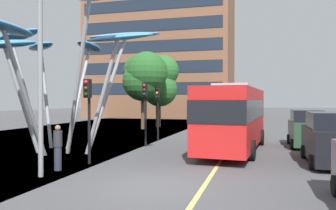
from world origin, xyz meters
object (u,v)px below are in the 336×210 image
traffic_light_kerb_far (145,101)px  pedestrian (58,148)px  red_bus (234,115)px  traffic_light_kerb_near (88,103)px  leaf_sculpture (60,42)px  car_parked_far (306,129)px  street_lamp (50,31)px  car_parked_mid (329,140)px  traffic_light_island_mid (158,102)px

traffic_light_kerb_far → pedestrian: bearing=-98.3°
red_bus → traffic_light_kerb_far: traffic_light_kerb_far is taller
red_bus → traffic_light_kerb_near: traffic_light_kerb_near is taller
leaf_sculpture → red_bus: bearing=15.5°
red_bus → car_parked_far: 4.97m
traffic_light_kerb_near → street_lamp: size_ratio=0.45×
red_bus → car_parked_mid: (4.22, -2.79, -0.91)m
red_bus → leaf_sculpture: (-9.03, -2.51, 3.89)m
leaf_sculpture → pedestrian: 7.21m
pedestrian → street_lamp: bearing=-68.1°
leaf_sculpture → traffic_light_kerb_far: (3.82, 2.90, -3.14)m
red_bus → street_lamp: size_ratio=1.21×
car_parked_mid → car_parked_far: (-0.23, 5.61, -0.03)m
traffic_light_kerb_near → pedestrian: traffic_light_kerb_near is taller
pedestrian → red_bus: bearing=47.9°
traffic_light_kerb_far → red_bus: bearing=-4.3°
leaf_sculpture → pedestrian: size_ratio=6.74×
traffic_light_kerb_near → car_parked_mid: 10.45m
traffic_light_island_mid → street_lamp: size_ratio=0.44×
leaf_sculpture → car_parked_far: 14.87m
red_bus → leaf_sculpture: 10.15m
car_parked_far → street_lamp: 15.27m
red_bus → traffic_light_island_mid: traffic_light_island_mid is taller
car_parked_far → traffic_light_kerb_far: bearing=-165.3°
traffic_light_island_mid → pedestrian: (-0.86, -10.59, -1.74)m
traffic_light_island_mid → red_bus: bearing=-33.7°
traffic_light_island_mid → pedestrian: size_ratio=2.05×
red_bus → traffic_light_kerb_far: bearing=175.7°
traffic_light_island_mid → car_parked_mid: 11.70m
traffic_light_kerb_near → traffic_light_island_mid: traffic_light_kerb_near is taller
traffic_light_kerb_near → street_lamp: bearing=-91.9°
street_lamp → car_parked_mid: bearing=27.9°
leaf_sculpture → traffic_light_kerb_far: 5.73m
traffic_light_kerb_near → traffic_light_kerb_far: (0.53, 5.93, 0.07)m
car_parked_mid → car_parked_far: size_ratio=1.08×
street_lamp → red_bus: bearing=54.3°
traffic_light_kerb_near → pedestrian: (-0.55, -1.42, -1.75)m
traffic_light_island_mid → street_lamp: 12.02m
traffic_light_kerb_far → street_lamp: 8.88m
street_lamp → traffic_light_island_mid: bearing=88.1°
traffic_light_kerb_near → car_parked_far: (9.73, 8.36, -1.62)m
car_parked_far → leaf_sculpture: bearing=-157.8°
red_bus → traffic_light_island_mid: (-5.43, 3.62, 0.67)m
leaf_sculpture → traffic_light_island_mid: size_ratio=3.30×
red_bus → traffic_light_kerb_near: 8.01m
traffic_light_island_mid → car_parked_mid: traffic_light_island_mid is taller
traffic_light_kerb_far → traffic_light_island_mid: 3.24m
traffic_light_kerb_far → car_parked_far: (9.20, 2.42, -1.69)m
red_bus → traffic_light_island_mid: size_ratio=2.71×
red_bus → traffic_light_kerb_far: (-5.21, 0.39, 0.75)m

